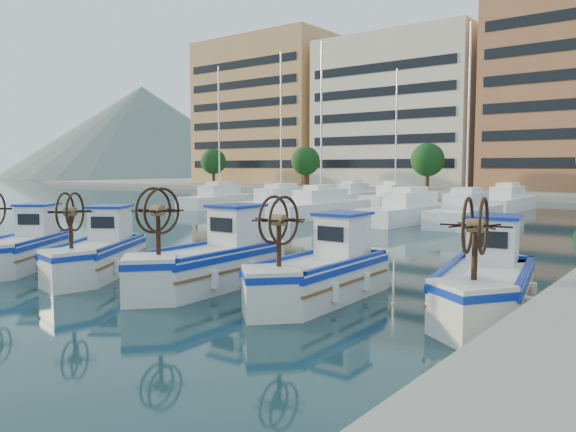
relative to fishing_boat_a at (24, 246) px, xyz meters
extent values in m
plane|color=#193F43|center=(4.39, 0.66, -0.72)|extent=(300.00, 300.00, 0.00)
cube|color=tan|center=(-43.61, 65.66, 11.88)|extent=(24.00, 14.00, 24.00)
cube|color=black|center=(-43.61, 58.66, 11.88)|extent=(22.08, 0.12, 21.60)
cube|color=beige|center=(-18.61, 65.66, 10.38)|extent=(23.00, 14.00, 21.00)
cube|color=black|center=(-18.61, 58.66, 10.38)|extent=(21.16, 0.12, 18.90)
cylinder|color=#3F2B19|center=(-45.61, 54.16, 0.78)|extent=(0.50, 0.50, 3.00)
sphere|color=#1A4A1B|center=(-45.61, 54.16, 3.48)|extent=(4.00, 4.00, 4.00)
cylinder|color=#3F2B19|center=(-27.61, 54.16, 0.78)|extent=(0.50, 0.50, 3.00)
sphere|color=#1A4A1B|center=(-27.61, 54.16, 3.48)|extent=(4.00, 4.00, 4.00)
cylinder|color=#3F2B19|center=(-9.61, 54.16, 0.78)|extent=(0.50, 0.50, 3.00)
sphere|color=#1A4A1B|center=(-9.61, 54.16, 3.48)|extent=(4.00, 4.00, 4.00)
cone|color=slate|center=(-135.61, 110.66, -0.72)|extent=(180.00, 180.00, 60.00)
cube|color=white|center=(-14.58, 24.02, -0.22)|extent=(3.71, 9.17, 1.00)
cylinder|color=silver|center=(-14.58, 24.02, 5.28)|extent=(0.12, 0.12, 11.00)
cube|color=white|center=(-6.88, 22.48, -0.22)|extent=(3.21, 10.34, 1.00)
cylinder|color=silver|center=(-6.88, 22.48, 5.28)|extent=(0.12, 0.12, 11.00)
cube|color=white|center=(-2.84, 21.65, -0.22)|extent=(2.53, 9.24, 1.00)
cylinder|color=silver|center=(-2.84, 21.65, 5.28)|extent=(0.12, 0.12, 11.00)
cube|color=white|center=(3.53, 21.85, -0.22)|extent=(2.78, 8.75, 1.00)
cube|color=white|center=(6.62, 22.70, -0.22)|extent=(2.85, 8.90, 1.00)
cylinder|color=silver|center=(6.62, 22.70, 5.28)|extent=(0.12, 0.12, 11.00)
cube|color=white|center=(-8.27, 34.66, -0.22)|extent=(2.96, 8.64, 1.00)
cube|color=white|center=(-3.60, 33.96, -0.22)|extent=(3.07, 7.66, 1.00)
cylinder|color=silver|center=(-3.60, 33.96, 5.28)|extent=(0.12, 0.12, 11.00)
cube|color=white|center=(5.44, 34.71, -0.22)|extent=(2.35, 8.68, 1.00)
cube|color=silver|center=(0.08, -0.11, -0.24)|extent=(3.59, 4.14, 0.97)
cube|color=#0C29A0|center=(0.08, -0.11, 0.13)|extent=(3.70, 4.26, 0.15)
cube|color=#1B8DD9|center=(0.08, -0.11, 0.07)|extent=(3.07, 3.61, 0.06)
cube|color=white|center=(-0.56, 0.80, 0.76)|extent=(1.52, 1.57, 1.02)
cube|color=#0C29A0|center=(-0.56, 0.80, 1.31)|extent=(1.72, 1.76, 0.07)
cube|color=silver|center=(3.13, 0.67, -0.23)|extent=(3.56, 4.20, 0.98)
cube|color=#0C29A0|center=(3.13, 0.67, 0.14)|extent=(3.66, 4.33, 0.15)
cube|color=#1B8DD9|center=(3.13, 0.67, 0.08)|extent=(3.03, 3.67, 0.06)
cube|color=white|center=(2.51, 1.61, 0.77)|extent=(1.52, 1.58, 1.03)
cube|color=#0C29A0|center=(2.51, 1.61, 1.33)|extent=(1.72, 1.77, 0.07)
cylinder|color=#331E14|center=(4.05, -0.73, 0.80)|extent=(0.11, 0.11, 1.08)
cylinder|color=brown|center=(4.05, -0.73, 1.38)|extent=(0.39, 0.38, 0.26)
torus|color=#331E14|center=(3.93, -0.81, 1.38)|extent=(0.65, 0.95, 1.09)
torus|color=#331E14|center=(4.17, -0.65, 1.38)|extent=(0.65, 0.95, 1.09)
cube|color=silver|center=(7.11, 1.54, -0.20)|extent=(2.00, 4.29, 1.05)
cube|color=#0C29A0|center=(7.11, 1.54, 0.20)|extent=(2.06, 4.42, 0.16)
cube|color=#1B8DD9|center=(7.11, 1.54, 0.14)|extent=(1.58, 3.85, 0.06)
cube|color=white|center=(7.05, 2.74, 0.88)|extent=(1.16, 1.35, 1.10)
cube|color=#0C29A0|center=(7.05, 2.74, 1.48)|extent=(1.32, 1.51, 0.08)
cylinder|color=#331E14|center=(7.20, -0.26, 0.91)|extent=(0.12, 0.12, 1.16)
cylinder|color=brown|center=(7.20, -0.26, 1.53)|extent=(0.33, 0.30, 0.28)
torus|color=#331E14|center=(7.05, -0.27, 1.53)|extent=(0.12, 1.17, 1.17)
torus|color=#331E14|center=(7.35, -0.25, 1.53)|extent=(0.12, 1.17, 1.17)
cube|color=silver|center=(10.37, 2.22, -0.22)|extent=(1.86, 4.06, 1.00)
cube|color=#0C29A0|center=(10.37, 2.22, 0.16)|extent=(1.91, 4.19, 0.15)
cube|color=#1B8DD9|center=(10.37, 2.22, 0.10)|extent=(1.46, 3.65, 0.06)
cube|color=white|center=(10.33, 3.36, 0.80)|extent=(1.09, 1.28, 1.05)
cube|color=#0C29A0|center=(10.33, 3.36, 1.38)|extent=(1.24, 1.42, 0.08)
cylinder|color=#331E14|center=(10.43, 0.50, 0.83)|extent=(0.11, 0.11, 1.11)
cylinder|color=brown|center=(10.43, 0.50, 1.42)|extent=(0.31, 0.28, 0.27)
torus|color=#331E14|center=(10.29, 0.50, 1.42)|extent=(0.11, 1.12, 1.12)
torus|color=#331E14|center=(10.57, 0.51, 1.42)|extent=(0.11, 1.12, 1.12)
cube|color=silver|center=(14.15, 3.30, -0.21)|extent=(2.48, 4.34, 1.02)
cube|color=#0C29A0|center=(14.15, 3.30, 0.18)|extent=(2.56, 4.47, 0.16)
cube|color=#1B8DD9|center=(14.15, 3.30, 0.12)|extent=(2.03, 3.87, 0.06)
cube|color=white|center=(13.94, 4.44, 0.84)|extent=(1.29, 1.44, 1.07)
cube|color=#0C29A0|center=(13.94, 4.44, 1.42)|extent=(1.46, 1.61, 0.08)
cylinder|color=#331E14|center=(14.48, 1.58, 0.86)|extent=(0.12, 0.12, 1.13)
cylinder|color=brown|center=(14.48, 1.58, 1.47)|extent=(0.36, 0.33, 0.27)
torus|color=#331E14|center=(14.34, 1.55, 1.47)|extent=(0.28, 1.13, 1.14)
torus|color=#331E14|center=(14.62, 1.60, 1.47)|extent=(0.28, 1.13, 1.14)
camera|label=1|loc=(18.22, -9.26, 2.61)|focal=35.00mm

